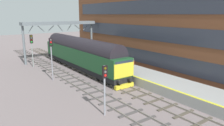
# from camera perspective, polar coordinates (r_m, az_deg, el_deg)

# --- Properties ---
(ground_plane) EXTENTS (140.00, 140.00, 0.00)m
(ground_plane) POSITION_cam_1_polar(r_m,az_deg,el_deg) (26.27, -1.85, -4.57)
(ground_plane) COLOR slate
(ground_plane) RESTS_ON ground
(track_main) EXTENTS (2.50, 60.00, 0.15)m
(track_main) POSITION_cam_1_polar(r_m,az_deg,el_deg) (26.26, -1.85, -4.46)
(track_main) COLOR slate
(track_main) RESTS_ON ground
(track_adjacent_west) EXTENTS (2.50, 60.00, 0.15)m
(track_adjacent_west) POSITION_cam_1_polar(r_m,az_deg,el_deg) (24.64, -8.39, -5.78)
(track_adjacent_west) COLOR slate
(track_adjacent_west) RESTS_ON ground
(station_platform) EXTENTS (4.00, 44.00, 1.01)m
(station_platform) POSITION_cam_1_polar(r_m,az_deg,el_deg) (28.21, 4.23, -2.31)
(station_platform) COLOR #9B9B9A
(station_platform) RESTS_ON ground
(station_building) EXTENTS (5.71, 43.41, 13.88)m
(station_building) POSITION_cam_1_polar(r_m,az_deg,el_deg) (31.29, 15.00, 10.75)
(station_building) COLOR brown
(station_building) RESTS_ON ground
(diesel_locomotive) EXTENTS (2.74, 20.27, 4.68)m
(diesel_locomotive) POSITION_cam_1_polar(r_m,az_deg,el_deg) (30.94, -8.36, 2.72)
(diesel_locomotive) COLOR black
(diesel_locomotive) RESTS_ON ground
(signal_post_near) EXTENTS (0.44, 0.22, 4.10)m
(signal_post_near) POSITION_cam_1_polar(r_m,az_deg,el_deg) (16.56, -1.97, -5.54)
(signal_post_near) COLOR gray
(signal_post_near) RESTS_ON ground
(signal_post_mid) EXTENTS (0.44, 0.22, 5.17)m
(signal_post_mid) POSITION_cam_1_polar(r_m,az_deg,el_deg) (26.41, -15.90, 2.37)
(signal_post_mid) COLOR gray
(signal_post_mid) RESTS_ON ground
(signal_post_far) EXTENTS (0.44, 0.22, 4.93)m
(signal_post_far) POSITION_cam_1_polar(r_m,az_deg,el_deg) (34.17, -20.64, 4.20)
(signal_post_far) COLOR gray
(signal_post_far) RESTS_ON ground
(platform_number_sign) EXTENTS (0.10, 0.44, 2.00)m
(platform_number_sign) POSITION_cam_1_polar(r_m,az_deg,el_deg) (24.59, 5.42, -0.21)
(platform_number_sign) COLOR slate
(platform_number_sign) RESTS_ON station_platform
(waiting_passenger) EXTENTS (0.43, 0.49, 1.64)m
(waiting_passenger) POSITION_cam_1_polar(r_m,az_deg,el_deg) (26.03, 5.61, -0.25)
(waiting_passenger) COLOR #24383B
(waiting_passenger) RESTS_ON station_platform
(overhead_footbridge) EXTENTS (12.66, 2.00, 6.68)m
(overhead_footbridge) POSITION_cam_1_polar(r_m,az_deg,el_deg) (37.94, -13.71, 9.78)
(overhead_footbridge) COLOR slate
(overhead_footbridge) RESTS_ON ground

